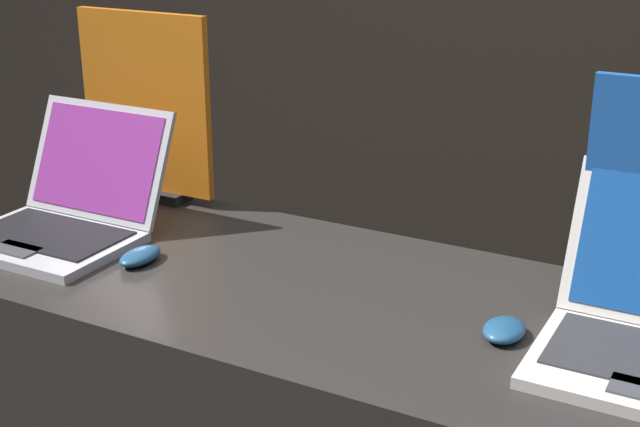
# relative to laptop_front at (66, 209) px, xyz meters

# --- Properties ---
(laptop_front) EXTENTS (0.36, 0.38, 0.26)m
(laptop_front) POSITION_rel_laptop_front_xyz_m (0.00, 0.00, 0.00)
(laptop_front) COLOR #B7B7BC
(laptop_front) RESTS_ON display_counter
(mouse_front) EXTENTS (0.06, 0.11, 0.03)m
(mouse_front) POSITION_rel_laptop_front_xyz_m (0.23, -0.04, -0.05)
(mouse_front) COLOR navy
(mouse_front) RESTS_ON display_counter
(promo_stand_front) EXTENTS (0.36, 0.07, 0.45)m
(promo_stand_front) POSITION_rel_laptop_front_xyz_m (0.00, 0.29, 0.15)
(promo_stand_front) COLOR black
(promo_stand_front) RESTS_ON display_counter
(mouse_back) EXTENTS (0.07, 0.10, 0.03)m
(mouse_back) POSITION_rel_laptop_front_xyz_m (0.98, -0.01, -0.05)
(mouse_back) COLOR navy
(mouse_back) RESTS_ON display_counter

